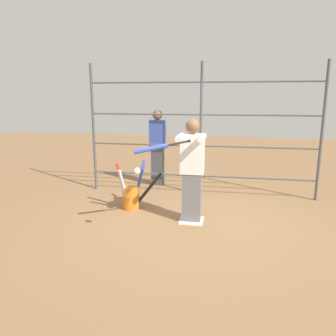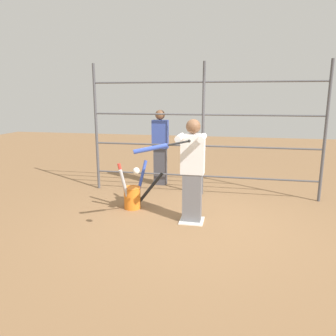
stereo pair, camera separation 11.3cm
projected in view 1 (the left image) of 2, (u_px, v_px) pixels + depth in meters
The scene contains 8 objects.
ground_plane at pixel (191, 221), 5.59m from camera, with size 24.00×24.00×0.00m, color olive.
home_plate at pixel (191, 220), 5.59m from camera, with size 0.40×0.40×0.02m.
fence_backstop at pixel (201, 130), 6.83m from camera, with size 4.81×0.06×2.77m.
batter at pixel (192, 168), 5.37m from camera, with size 0.44×0.58×1.73m.
baseball_bat_swinging at pixel (156, 148), 4.74m from camera, with size 0.80×0.39×0.19m.
softball_in_flight at pixel (137, 171), 4.55m from camera, with size 0.10×0.10×0.10m.
bat_bucket at pixel (132, 195), 6.16m from camera, with size 0.86×0.61×0.89m.
bystander_behind_fence at pixel (158, 146), 7.70m from camera, with size 0.37×0.23×1.77m.
Camera 1 is at (-0.56, 5.25, 2.09)m, focal length 35.00 mm.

